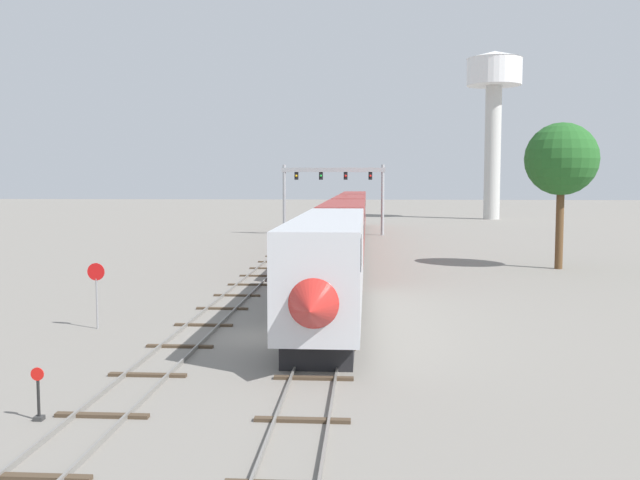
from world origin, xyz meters
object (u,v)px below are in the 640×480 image
Objects in this scene: water_tower at (494,90)px; passenger_train at (348,224)px; switch_stand at (39,402)px; stop_sign at (96,286)px; trackside_tree_left at (562,160)px; signal_gantry at (333,184)px.

passenger_train is at bearing -111.88° from water_tower.
passenger_train reaches higher than switch_stand.
passenger_train is at bearing 72.76° from stop_sign.
switch_stand is at bearing -75.88° from stop_sign.
trackside_tree_left is (22.74, 33.90, 7.37)m from switch_stand.
trackside_tree_left is (15.64, -9.86, 5.29)m from passenger_train.
trackside_tree_left is at bearing -59.29° from signal_gantry.
trackside_tree_left is at bearing 56.14° from switch_stand.
stop_sign is at bearing -138.90° from trackside_tree_left.
water_tower is at bearing 68.12° from passenger_train.
signal_gantry is 35.08m from trackside_tree_left.
water_tower is 66.32m from trackside_tree_left.
water_tower is (24.28, 34.61, 14.86)m from signal_gantry.
switch_stand is 0.14× the size of trackside_tree_left.
signal_gantry reaches higher than stop_sign.
trackside_tree_left is at bearing -32.23° from passenger_train.
signal_gantry is 53.22m from stop_sign.
signal_gantry is at bearing 81.60° from stop_sign.
water_tower is 94.72m from stop_sign.
trackside_tree_left reaches higher than stop_sign.
trackside_tree_left is at bearing -95.64° from water_tower.
switch_stand is at bearing -94.33° from signal_gantry.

